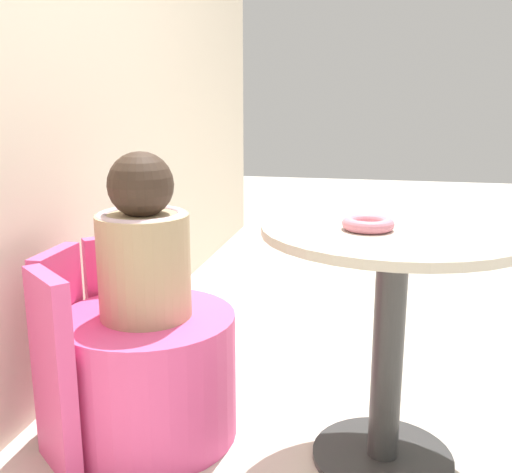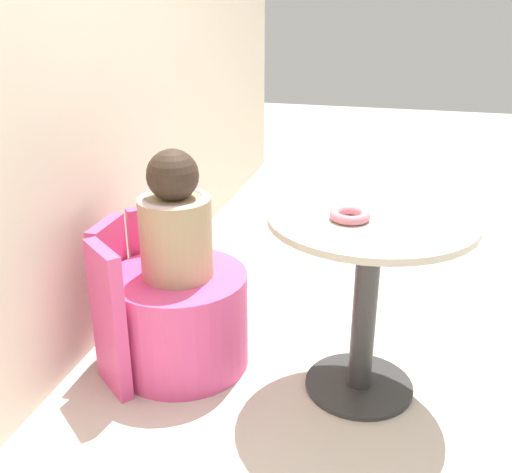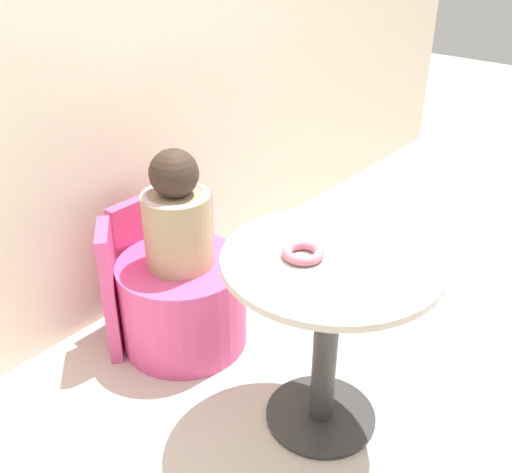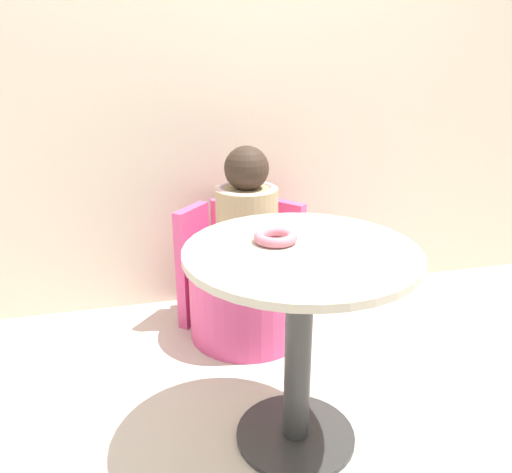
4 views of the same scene
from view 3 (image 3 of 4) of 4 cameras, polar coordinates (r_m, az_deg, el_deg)
name	(u,v)px [view 3 (image 3 of 4)]	position (r m, az deg, el deg)	size (l,w,h in m)	color
ground_plane	(320,406)	(2.42, 6.09, -15.78)	(12.00, 12.00, 0.00)	beige
back_wall	(101,48)	(2.55, -14.59, 17.00)	(6.00, 0.06, 2.40)	beige
round_table	(328,306)	(2.04, 6.90, -6.63)	(0.72, 0.72, 0.71)	#333333
tub_chair	(183,302)	(2.61, -6.94, -6.25)	(0.54, 0.54, 0.40)	#E54C8C
booth_backrest	(147,266)	(2.70, -10.36, -2.77)	(0.64, 0.23, 0.59)	#E54C8C
child_figure	(177,216)	(2.39, -7.54, 1.99)	(0.28, 0.28, 0.50)	tan
donut	(303,253)	(1.92, 4.50, -1.56)	(0.14, 0.14, 0.03)	pink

